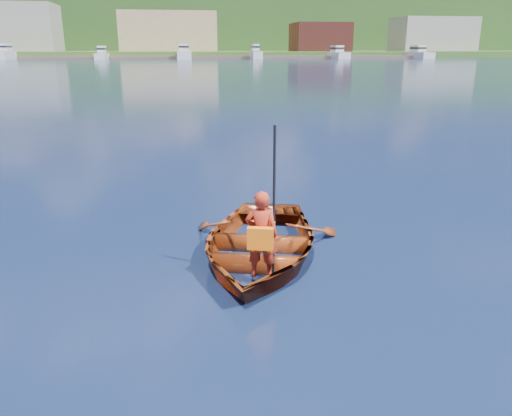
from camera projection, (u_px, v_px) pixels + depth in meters
name	position (u px, v px, depth m)	size (l,w,h in m)	color
ground	(314.00, 266.00, 7.35)	(600.00, 600.00, 0.00)	#102649
rowboat	(258.00, 243.00, 7.63)	(3.40, 4.10, 0.74)	brown
child_paddler	(261.00, 235.00, 6.61)	(0.50, 0.41, 2.04)	#B42C1A
shoreline	(183.00, 31.00, 227.05)	(400.00, 140.00, 22.00)	#2F4C1D
dock	(170.00, 57.00, 145.97)	(160.02, 10.83, 0.80)	brown
waterfront_buildings	(160.00, 33.00, 159.32)	(202.00, 16.00, 14.00)	brown
marina_yachts	(198.00, 54.00, 142.38)	(143.48, 13.79, 4.44)	silver
hillside_trees	(108.00, 11.00, 228.37)	(315.71, 79.17, 24.67)	#382314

